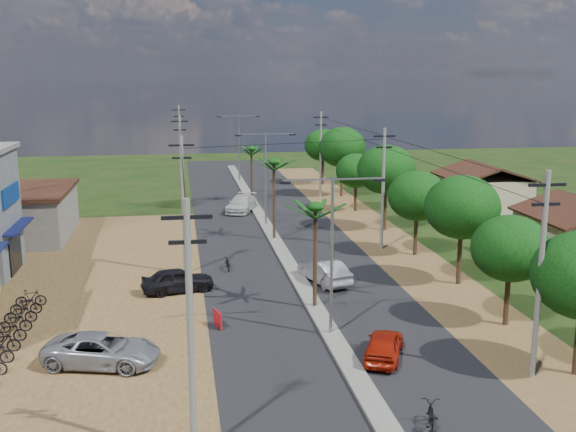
# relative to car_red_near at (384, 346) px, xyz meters

# --- Properties ---
(ground) EXTENTS (160.00, 160.00, 0.00)m
(ground) POSITION_rel_car_red_near_xyz_m (-1.77, 3.12, -0.66)
(ground) COLOR black
(ground) RESTS_ON ground
(road) EXTENTS (12.00, 110.00, 0.04)m
(road) POSITION_rel_car_red_near_xyz_m (-1.77, 18.12, -0.64)
(road) COLOR black
(road) RESTS_ON ground
(median) EXTENTS (1.00, 90.00, 0.18)m
(median) POSITION_rel_car_red_near_xyz_m (-1.77, 21.12, -0.57)
(median) COLOR #605E56
(median) RESTS_ON ground
(dirt_lot_west) EXTENTS (18.00, 46.00, 0.04)m
(dirt_lot_west) POSITION_rel_car_red_near_xyz_m (-16.77, 11.12, -0.64)
(dirt_lot_west) COLOR brown
(dirt_lot_west) RESTS_ON ground
(dirt_shoulder_east) EXTENTS (5.00, 90.00, 0.03)m
(dirt_shoulder_east) POSITION_rel_car_red_near_xyz_m (6.73, 18.12, -0.64)
(dirt_shoulder_east) COLOR brown
(dirt_shoulder_east) RESTS_ON ground
(low_shed) EXTENTS (10.40, 10.40, 3.95)m
(low_shed) POSITION_rel_car_red_near_xyz_m (-22.77, 27.12, 1.31)
(low_shed) COLOR #605E56
(low_shed) RESTS_ON ground
(house_east_far) EXTENTS (7.60, 7.50, 4.60)m
(house_east_far) POSITION_rel_car_red_near_xyz_m (19.23, 31.12, 1.74)
(house_east_far) COLOR tan
(house_east_far) RESTS_ON ground
(tree_east_b) EXTENTS (4.00, 4.00, 5.83)m
(tree_east_b) POSITION_rel_car_red_near_xyz_m (7.53, 3.12, 3.46)
(tree_east_b) COLOR black
(tree_east_b) RESTS_ON ground
(tree_east_c) EXTENTS (4.60, 4.60, 6.83)m
(tree_east_c) POSITION_rel_car_red_near_xyz_m (7.93, 10.12, 4.21)
(tree_east_c) COLOR black
(tree_east_c) RESTS_ON ground
(tree_east_d) EXTENTS (4.20, 4.20, 6.13)m
(tree_east_d) POSITION_rel_car_red_near_xyz_m (7.63, 17.12, 3.68)
(tree_east_d) COLOR black
(tree_east_d) RESTS_ON ground
(tree_east_e) EXTENTS (4.80, 4.80, 7.14)m
(tree_east_e) POSITION_rel_car_red_near_xyz_m (7.83, 25.12, 4.43)
(tree_east_e) COLOR black
(tree_east_e) RESTS_ON ground
(tree_east_f) EXTENTS (3.80, 3.80, 5.52)m
(tree_east_f) POSITION_rel_car_red_near_xyz_m (7.43, 33.12, 3.23)
(tree_east_f) COLOR black
(tree_east_f) RESTS_ON ground
(tree_east_g) EXTENTS (5.00, 5.00, 7.38)m
(tree_east_g) POSITION_rel_car_red_near_xyz_m (8.03, 41.12, 4.58)
(tree_east_g) COLOR black
(tree_east_g) RESTS_ON ground
(tree_east_h) EXTENTS (4.40, 4.40, 6.52)m
(tree_east_h) POSITION_rel_car_red_near_xyz_m (7.73, 49.12, 3.98)
(tree_east_h) COLOR black
(tree_east_h) RESTS_ON ground
(palm_median_near) EXTENTS (2.00, 2.00, 6.15)m
(palm_median_near) POSITION_rel_car_red_near_xyz_m (-1.77, 7.12, 4.88)
(palm_median_near) COLOR black
(palm_median_near) RESTS_ON ground
(palm_median_mid) EXTENTS (2.00, 2.00, 6.55)m
(palm_median_mid) POSITION_rel_car_red_near_xyz_m (-1.77, 23.12, 5.24)
(palm_median_mid) COLOR black
(palm_median_mid) RESTS_ON ground
(palm_median_far) EXTENTS (2.00, 2.00, 5.85)m
(palm_median_far) POSITION_rel_car_red_near_xyz_m (-1.77, 39.12, 4.60)
(palm_median_far) COLOR black
(palm_median_far) RESTS_ON ground
(streetlight_near) EXTENTS (5.10, 0.18, 8.00)m
(streetlight_near) POSITION_rel_car_red_near_xyz_m (-1.77, 3.12, 4.13)
(streetlight_near) COLOR gray
(streetlight_near) RESTS_ON ground
(streetlight_mid) EXTENTS (5.10, 0.18, 8.00)m
(streetlight_mid) POSITION_rel_car_red_near_xyz_m (-1.77, 28.12, 4.13)
(streetlight_mid) COLOR gray
(streetlight_mid) RESTS_ON ground
(streetlight_far) EXTENTS (5.10, 0.18, 8.00)m
(streetlight_far) POSITION_rel_car_red_near_xyz_m (-1.77, 53.12, 4.13)
(streetlight_far) COLOR gray
(streetlight_far) RESTS_ON ground
(utility_pole_w_a) EXTENTS (1.60, 0.24, 9.00)m
(utility_pole_w_a) POSITION_rel_car_red_near_xyz_m (-8.77, -6.88, 4.10)
(utility_pole_w_a) COLOR #605E56
(utility_pole_w_a) RESTS_ON ground
(utility_pole_w_b) EXTENTS (1.60, 0.24, 9.00)m
(utility_pole_w_b) POSITION_rel_car_red_near_xyz_m (-8.77, 15.12, 4.10)
(utility_pole_w_b) COLOR #605E56
(utility_pole_w_b) RESTS_ON ground
(utility_pole_w_c) EXTENTS (1.60, 0.24, 9.00)m
(utility_pole_w_c) POSITION_rel_car_red_near_xyz_m (-8.77, 37.12, 4.10)
(utility_pole_w_c) COLOR #605E56
(utility_pole_w_c) RESTS_ON ground
(utility_pole_w_d) EXTENTS (1.60, 0.24, 9.00)m
(utility_pole_w_d) POSITION_rel_car_red_near_xyz_m (-8.77, 58.12, 4.10)
(utility_pole_w_d) COLOR #605E56
(utility_pole_w_d) RESTS_ON ground
(utility_pole_e_a) EXTENTS (1.60, 0.24, 9.00)m
(utility_pole_e_a) POSITION_rel_car_red_near_xyz_m (5.73, -2.88, 4.10)
(utility_pole_e_a) COLOR #605E56
(utility_pole_e_a) RESTS_ON ground
(utility_pole_e_b) EXTENTS (1.60, 0.24, 9.00)m
(utility_pole_e_b) POSITION_rel_car_red_near_xyz_m (5.73, 19.12, 4.10)
(utility_pole_e_b) COLOR #605E56
(utility_pole_e_b) RESTS_ON ground
(utility_pole_e_c) EXTENTS (1.60, 0.24, 9.00)m
(utility_pole_e_c) POSITION_rel_car_red_near_xyz_m (5.73, 41.12, 4.10)
(utility_pole_e_c) COLOR #605E56
(utility_pole_e_c) RESTS_ON ground
(car_red_near) EXTENTS (2.98, 4.16, 1.32)m
(car_red_near) POSITION_rel_car_red_near_xyz_m (0.00, 0.00, 0.00)
(car_red_near) COLOR #9B1808
(car_red_near) RESTS_ON ground
(car_silver_mid) EXTENTS (2.76, 4.78, 1.49)m
(car_silver_mid) POSITION_rel_car_red_near_xyz_m (-0.27, 11.57, 0.09)
(car_silver_mid) COLOR gray
(car_silver_mid) RESTS_ON ground
(car_white_far) EXTENTS (3.69, 5.57, 1.50)m
(car_white_far) POSITION_rel_car_red_near_xyz_m (-3.27, 34.60, 0.09)
(car_white_far) COLOR #A9AAA5
(car_white_far) RESTS_ON ground
(car_parked_silver) EXTENTS (5.56, 3.59, 1.42)m
(car_parked_silver) POSITION_rel_car_red_near_xyz_m (-12.62, 1.33, 0.05)
(car_parked_silver) COLOR gray
(car_parked_silver) RESTS_ON ground
(car_parked_dark) EXTENTS (4.52, 2.56, 1.45)m
(car_parked_dark) POSITION_rel_car_red_near_xyz_m (-9.27, 11.28, 0.07)
(car_parked_dark) COLOR black
(car_parked_dark) RESTS_ON ground
(moto_rider_east) EXTENTS (1.19, 2.05, 1.02)m
(moto_rider_east) POSITION_rel_car_red_near_xyz_m (-0.19, -6.43, -0.15)
(moto_rider_east) COLOR black
(moto_rider_east) RESTS_ON ground
(moto_rider_west_a) EXTENTS (0.68, 1.85, 0.96)m
(moto_rider_west_a) POSITION_rel_car_red_near_xyz_m (-5.96, 15.55, -0.18)
(moto_rider_west_a) COLOR black
(moto_rider_west_a) RESTS_ON ground
(moto_rider_west_b) EXTENTS (0.62, 1.61, 0.94)m
(moto_rider_west_b) POSITION_rel_car_red_near_xyz_m (-3.54, 35.51, -0.19)
(moto_rider_west_b) COLOR black
(moto_rider_west_b) RESTS_ON ground
(roadside_sign) EXTENTS (0.39, 1.08, 0.92)m
(roadside_sign) POSITION_rel_car_red_near_xyz_m (-7.27, 5.12, -0.20)
(roadside_sign) COLOR #A20E1A
(roadside_sign) RESTS_ON ground
(parked_scooter_row) EXTENTS (1.70, 12.30, 1.00)m
(parked_scooter_row) POSITION_rel_car_red_near_xyz_m (-17.40, 4.18, -0.16)
(parked_scooter_row) COLOR black
(parked_scooter_row) RESTS_ON ground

